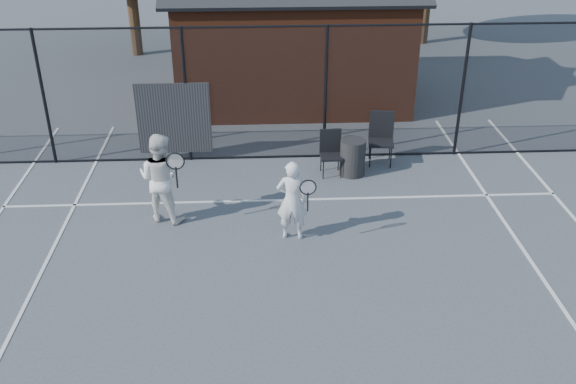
{
  "coord_description": "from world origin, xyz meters",
  "views": [
    {
      "loc": [
        -0.46,
        -8.16,
        6.19
      ],
      "look_at": [
        0.01,
        1.3,
        1.1
      ],
      "focal_mm": 40.0,
      "sensor_mm": 36.0,
      "label": 1
    }
  ],
  "objects_px": {
    "chair_left": "(331,154)",
    "waste_bin": "(353,157)",
    "player_front": "(292,200)",
    "player_back": "(161,178)",
    "clubhouse": "(292,40)",
    "chair_right": "(381,140)"
  },
  "relations": [
    {
      "from": "clubhouse",
      "to": "waste_bin",
      "type": "distance_m",
      "value": 5.15
    },
    {
      "from": "waste_bin",
      "to": "chair_left",
      "type": "bearing_deg",
      "value": 180.0
    },
    {
      "from": "clubhouse",
      "to": "chair_right",
      "type": "distance_m",
      "value": 4.83
    },
    {
      "from": "player_front",
      "to": "chair_left",
      "type": "distance_m",
      "value": 2.67
    },
    {
      "from": "player_back",
      "to": "chair_left",
      "type": "distance_m",
      "value": 3.77
    },
    {
      "from": "clubhouse",
      "to": "waste_bin",
      "type": "height_order",
      "value": "clubhouse"
    },
    {
      "from": "player_front",
      "to": "chair_right",
      "type": "xyz_separation_m",
      "value": [
        2.11,
        2.97,
        -0.19
      ]
    },
    {
      "from": "chair_left",
      "to": "waste_bin",
      "type": "relative_size",
      "value": 1.2
    },
    {
      "from": "player_front",
      "to": "chair_right",
      "type": "distance_m",
      "value": 3.65
    },
    {
      "from": "chair_right",
      "to": "player_back",
      "type": "bearing_deg",
      "value": -146.18
    },
    {
      "from": "clubhouse",
      "to": "chair_left",
      "type": "xyz_separation_m",
      "value": [
        0.56,
        -4.9,
        -1.13
      ]
    },
    {
      "from": "player_front",
      "to": "waste_bin",
      "type": "distance_m",
      "value": 2.87
    },
    {
      "from": "clubhouse",
      "to": "player_back",
      "type": "xyz_separation_m",
      "value": [
        -2.78,
        -6.59,
        -0.74
      ]
    },
    {
      "from": "clubhouse",
      "to": "waste_bin",
      "type": "bearing_deg",
      "value": -78.25
    },
    {
      "from": "player_back",
      "to": "waste_bin",
      "type": "bearing_deg",
      "value": 24.01
    },
    {
      "from": "player_back",
      "to": "clubhouse",
      "type": "bearing_deg",
      "value": 67.14
    },
    {
      "from": "player_front",
      "to": "waste_bin",
      "type": "bearing_deg",
      "value": 60.02
    },
    {
      "from": "player_back",
      "to": "chair_left",
      "type": "xyz_separation_m",
      "value": [
        3.34,
        1.69,
        -0.39
      ]
    },
    {
      "from": "player_back",
      "to": "waste_bin",
      "type": "distance_m",
      "value": 4.18
    },
    {
      "from": "chair_left",
      "to": "waste_bin",
      "type": "bearing_deg",
      "value": -2.12
    },
    {
      "from": "clubhouse",
      "to": "player_front",
      "type": "height_order",
      "value": "clubhouse"
    },
    {
      "from": "player_front",
      "to": "chair_left",
      "type": "height_order",
      "value": "player_front"
    }
  ]
}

